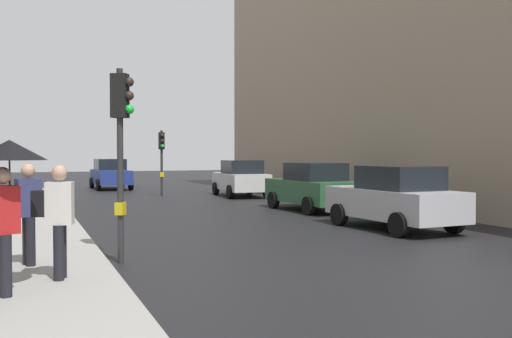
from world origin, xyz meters
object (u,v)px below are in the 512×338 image
car_white_compact (241,178)px  pedestrian_with_grey_backpack (26,208)px  car_green_estate (313,187)px  car_silver_hatchback (395,198)px  pedestrian_with_black_backpack (57,215)px  car_blue_van (111,174)px  traffic_light_far_median (162,151)px  traffic_light_near_right (121,129)px  pedestrian_with_umbrella (7,173)px

car_white_compact → pedestrian_with_grey_backpack: (-9.78, -15.70, 0.29)m
pedestrian_with_grey_backpack → car_green_estate: bearing=39.7°
car_silver_hatchback → car_green_estate: bearing=87.0°
car_silver_hatchback → pedestrian_with_black_backpack: (-9.04, -3.97, 0.29)m
car_blue_van → pedestrian_with_grey_backpack: bearing=-101.1°
car_silver_hatchback → traffic_light_far_median: bearing=102.1°
traffic_light_far_median → car_white_compact: (3.50, -1.77, -1.35)m
pedestrian_with_black_backpack → traffic_light_near_right: bearing=55.0°
traffic_light_far_median → car_blue_van: 6.80m
car_silver_hatchback → car_white_compact: bearing=88.7°
car_green_estate → pedestrian_with_black_backpack: (-9.33, -9.46, 0.29)m
pedestrian_with_black_backpack → pedestrian_with_umbrella: bearing=-129.8°
traffic_light_near_right → traffic_light_far_median: traffic_light_near_right is taller
pedestrian_with_black_backpack → car_silver_hatchback: bearing=23.7°
car_green_estate → traffic_light_near_right: bearing=-136.5°
traffic_light_far_median → car_green_estate: size_ratio=0.75×
traffic_light_far_median → car_blue_van: traffic_light_far_median is taller
pedestrian_with_umbrella → pedestrian_with_grey_backpack: size_ratio=1.21×
traffic_light_near_right → car_green_estate: traffic_light_near_right is taller
car_silver_hatchback → car_green_estate: same height
pedestrian_with_umbrella → pedestrian_with_grey_backpack: 2.29m
car_green_estate → pedestrian_with_umbrella: bearing=-134.3°
traffic_light_near_right → car_silver_hatchback: 8.24m
traffic_light_near_right → car_white_compact: size_ratio=0.87×
traffic_light_near_right → car_blue_van: (2.98, 23.48, -1.69)m
traffic_light_far_median → car_silver_hatchback: (3.20, -14.86, -1.35)m
pedestrian_with_black_backpack → pedestrian_with_grey_backpack: bearing=108.0°
car_green_estate → pedestrian_with_umbrella: (-10.01, -10.27, 0.96)m
car_green_estate → car_silver_hatchback: bearing=-93.0°
traffic_light_near_right → pedestrian_with_grey_backpack: (-1.71, -0.46, -1.41)m
pedestrian_with_black_backpack → pedestrian_with_grey_backpack: (-0.44, 1.36, 0.00)m
car_silver_hatchback → pedestrian_with_umbrella: (-9.72, -4.78, 0.96)m
car_blue_van → traffic_light_near_right: bearing=-97.2°
traffic_light_near_right → pedestrian_with_umbrella: size_ratio=1.74×
car_blue_van → pedestrian_with_grey_backpack: (-4.69, -23.94, 0.29)m
car_white_compact → traffic_light_far_median: bearing=153.2°
car_blue_van → pedestrian_with_black_backpack: pedestrian_with_black_backpack is taller
car_white_compact → pedestrian_with_umbrella: size_ratio=2.01×
traffic_light_near_right → car_green_estate: (8.06, 7.64, -1.69)m
car_silver_hatchback → traffic_light_near_right: bearing=-164.5°
car_white_compact → pedestrian_with_umbrella: 20.51m
car_green_estate → pedestrian_with_grey_backpack: bearing=-140.3°
pedestrian_with_grey_backpack → pedestrian_with_umbrella: bearing=-96.2°
pedestrian_with_umbrella → traffic_light_far_median: bearing=71.6°
car_silver_hatchback → pedestrian_with_grey_backpack: 9.84m
pedestrian_with_grey_backpack → pedestrian_with_black_backpack: bearing=-72.0°
pedestrian_with_grey_backpack → car_silver_hatchback: bearing=15.4°
car_white_compact → car_blue_van: bearing=121.7°
pedestrian_with_umbrella → traffic_light_near_right: bearing=53.5°
traffic_light_near_right → pedestrian_with_grey_backpack: traffic_light_near_right is taller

